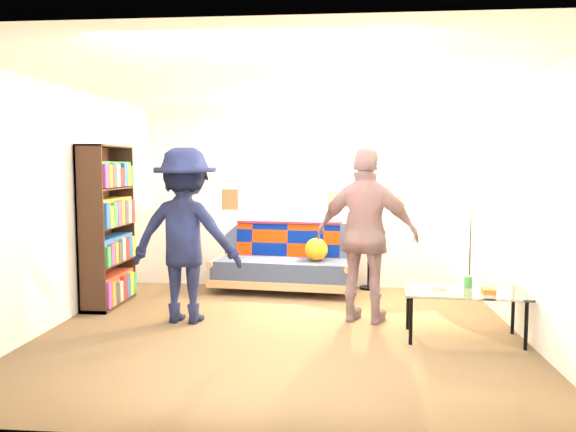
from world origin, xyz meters
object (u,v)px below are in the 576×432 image
Objects in this scene: floor_lamp at (371,198)px; person_left at (186,235)px; futon_sofa at (286,263)px; coffee_table at (465,294)px; bookshelf at (107,231)px; person_right at (366,235)px.

person_left reaches higher than floor_lamp.
futon_sofa is 2.61m from coffee_table.
futon_sofa is 1.06× the size of person_left.
futon_sofa is 2.21m from bookshelf.
bookshelf is at bearing -160.02° from floor_lamp.
coffee_table is at bearing -45.80° from futon_sofa.
person_right is (2.91, -0.46, 0.04)m from bookshelf.
coffee_table is at bearing -14.43° from bookshelf.
coffee_table is 1.11m from person_right.
futon_sofa is 1.74m from person_right.
futon_sofa is at bearing -169.04° from floor_lamp.
bookshelf is at bearing 8.35° from person_right.
futon_sofa is at bearing -116.36° from person_left.
person_right is at bearing 149.73° from coffee_table.
floor_lamp reaches higher than futon_sofa.
person_right is at bearing -55.21° from futon_sofa.
person_right reaches higher than floor_lamp.
person_left is (-2.70, 0.37, 0.46)m from coffee_table.
person_right reaches higher than coffee_table.
coffee_table is 0.63× the size of person_left.
bookshelf is at bearing -155.45° from futon_sofa.
person_left is at bearing -139.08° from floor_lamp.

